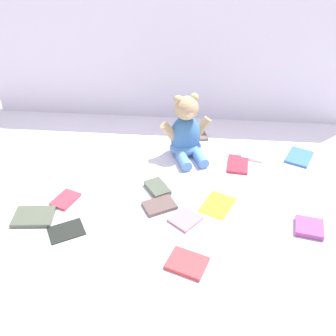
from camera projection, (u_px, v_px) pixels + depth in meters
The scene contains 16 objects.
ground_plane at pixel (165, 174), 1.51m from camera, with size 3.20×3.20×0.00m, color silver.
backdrop_drape at pixel (175, 57), 1.74m from camera, with size 1.81×0.03×0.61m, color silver.
teddy_bear at pixel (186, 133), 1.57m from camera, with size 0.22×0.23×0.27m.
book_case_0 at pixel (218, 204), 1.35m from camera, with size 0.10×0.13×0.01m, color yellow.
book_case_1 at pixel (157, 188), 1.42m from camera, with size 0.07×0.10×0.02m, color #4D5648.
book_case_2 at pixel (309, 227), 1.25m from camera, with size 0.09×0.09×0.02m, color #983E8C.
book_case_3 at pixel (159, 205), 1.34m from camera, with size 0.08×0.11×0.01m, color brown.
book_case_4 at pixel (34, 217), 1.29m from camera, with size 0.10×0.14×0.02m, color #4E5647.
book_case_5 at pixel (299, 157), 1.60m from camera, with size 0.10×0.13×0.01m, color #3667B4.
book_case_6 at pixel (254, 153), 1.62m from camera, with size 0.09×0.11×0.01m, color white.
book_case_7 at pixel (238, 164), 1.55m from camera, with size 0.08×0.12×0.01m, color red.
book_case_8 at pixel (65, 199), 1.37m from camera, with size 0.07×0.10×0.01m, color #C83547.
book_case_9 at pixel (195, 137), 1.73m from camera, with size 0.07×0.11×0.01m, color brown.
book_case_10 at pixel (185, 219), 1.29m from camera, with size 0.09×0.09×0.01m, color #A3748C.
book_case_11 at pixel (66, 230), 1.24m from camera, with size 0.09×0.11×0.01m, color black.
book_case_12 at pixel (187, 263), 1.13m from camera, with size 0.09×0.12×0.01m, color #D2393E.
Camera 1 is at (0.12, -1.21, 0.90)m, focal length 40.00 mm.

